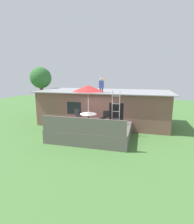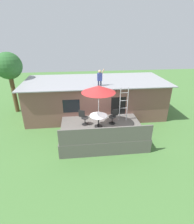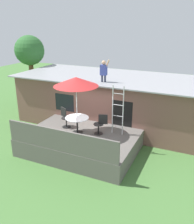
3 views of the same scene
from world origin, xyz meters
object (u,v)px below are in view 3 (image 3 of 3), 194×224
at_px(person_figure, 104,70).
at_px(patio_chair_right, 100,124).
at_px(patio_table, 77,121).
at_px(step_ladder, 118,111).
at_px(backyard_tree, 30,52).
at_px(patio_umbrella, 76,82).
at_px(patio_chair_left, 65,118).

height_order(person_figure, patio_chair_right, person_figure).
distance_m(patio_table, person_figure, 2.91).
relative_size(step_ladder, backyard_tree, 0.47).
bearing_deg(step_ladder, patio_table, -158.35).
distance_m(patio_table, step_ladder, 1.84).
bearing_deg(patio_chair_right, patio_umbrella, 0.00).
height_order(patio_table, backyard_tree, backyard_tree).
bearing_deg(patio_table, step_ladder, 21.65).
distance_m(patio_chair_left, backyard_tree, 7.24).
height_order(patio_chair_left, patio_chair_right, same).
bearing_deg(patio_umbrella, patio_table, 90.00).
distance_m(person_figure, backyard_tree, 6.99).
bearing_deg(person_figure, patio_chair_right, -71.31).
bearing_deg(patio_chair_left, backyard_tree, 165.39).
bearing_deg(patio_table, person_figure, 80.95).
height_order(step_ladder, backyard_tree, backyard_tree).
bearing_deg(patio_table, patio_chair_left, 155.58).
distance_m(step_ladder, patio_chair_right, 0.99).
xyz_separation_m(patio_chair_left, backyard_tree, (-5.32, 4.31, 2.35)).
height_order(patio_umbrella, backyard_tree, backyard_tree).
relative_size(patio_table, person_figure, 0.94).
bearing_deg(patio_chair_left, patio_table, 0.00).
height_order(step_ladder, patio_chair_right, step_ladder).
bearing_deg(patio_table, patio_umbrella, -90.00).
relative_size(patio_table, patio_chair_right, 1.13).
bearing_deg(patio_chair_right, patio_table, -0.00).
bearing_deg(patio_chair_right, person_figure, -90.52).
distance_m(step_ladder, backyard_tree, 8.96).
height_order(person_figure, patio_chair_left, person_figure).
relative_size(patio_umbrella, patio_chair_left, 2.76).
xyz_separation_m(patio_umbrella, step_ladder, (1.65, 0.65, -1.25)).
relative_size(person_figure, backyard_tree, 0.24).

